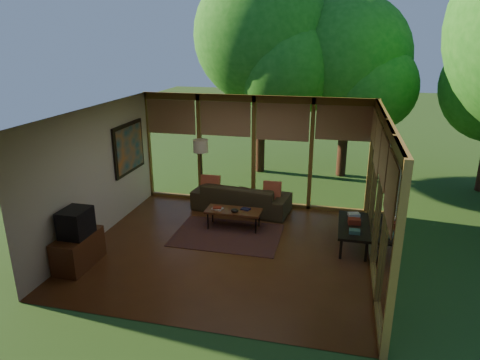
% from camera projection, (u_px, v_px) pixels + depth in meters
% --- Properties ---
extents(floor, '(5.50, 5.50, 0.00)m').
position_uv_depth(floor, '(228.00, 249.00, 8.45)').
color(floor, brown).
rests_on(floor, ground).
extents(ceiling, '(5.50, 5.50, 0.00)m').
position_uv_depth(ceiling, '(226.00, 113.00, 7.60)').
color(ceiling, white).
rests_on(ceiling, ground).
extents(wall_left, '(0.04, 5.00, 2.70)m').
position_uv_depth(wall_left, '(96.00, 174.00, 8.63)').
color(wall_left, beige).
rests_on(wall_left, ground).
extents(wall_front, '(5.50, 0.04, 2.70)m').
position_uv_depth(wall_front, '(179.00, 243.00, 5.72)').
color(wall_front, beige).
rests_on(wall_front, ground).
extents(window_wall_back, '(5.50, 0.12, 2.70)m').
position_uv_depth(window_wall_back, '(254.00, 152.00, 10.33)').
color(window_wall_back, brown).
rests_on(window_wall_back, ground).
extents(window_wall_right, '(0.12, 5.00, 2.70)m').
position_uv_depth(window_wall_right, '(380.00, 196.00, 7.42)').
color(window_wall_right, brown).
rests_on(window_wall_right, ground).
extents(tree_nw, '(3.93, 3.93, 5.99)m').
position_uv_depth(tree_nw, '(262.00, 36.00, 12.21)').
color(tree_nw, '#391F14').
rests_on(tree_nw, ground).
extents(tree_ne, '(3.42, 3.42, 5.14)m').
position_uv_depth(tree_ne, '(349.00, 58.00, 11.99)').
color(tree_ne, '#391F14').
rests_on(tree_ne, ground).
extents(rug, '(2.22, 1.57, 0.01)m').
position_uv_depth(rug, '(227.00, 235.00, 9.02)').
color(rug, brown).
rests_on(rug, floor).
extents(sofa, '(2.39, 1.17, 0.67)m').
position_uv_depth(sofa, '(241.00, 197.00, 10.23)').
color(sofa, '#382F1C').
rests_on(sofa, floor).
extents(pillow_left, '(0.45, 0.24, 0.47)m').
position_uv_depth(pillow_left, '(210.00, 185.00, 10.26)').
color(pillow_left, maroon).
rests_on(pillow_left, sofa).
extents(pillow_right, '(0.41, 0.22, 0.43)m').
position_uv_depth(pillow_right, '(272.00, 190.00, 9.94)').
color(pillow_right, maroon).
rests_on(pillow_right, sofa).
extents(ct_book_lower, '(0.25, 0.21, 0.03)m').
position_uv_depth(ct_book_lower, '(217.00, 209.00, 9.27)').
color(ct_book_lower, beige).
rests_on(ct_book_lower, coffee_table).
extents(ct_book_upper, '(0.20, 0.16, 0.03)m').
position_uv_depth(ct_book_upper, '(217.00, 207.00, 9.26)').
color(ct_book_upper, maroon).
rests_on(ct_book_upper, coffee_table).
extents(ct_book_side, '(0.22, 0.19, 0.03)m').
position_uv_depth(ct_book_side, '(246.00, 209.00, 9.25)').
color(ct_book_side, black).
rests_on(ct_book_side, coffee_table).
extents(ct_bowl, '(0.16, 0.16, 0.07)m').
position_uv_depth(ct_bowl, '(235.00, 210.00, 9.13)').
color(ct_bowl, black).
rests_on(ct_bowl, coffee_table).
extents(media_cabinet, '(0.50, 1.00, 0.60)m').
position_uv_depth(media_cabinet, '(78.00, 250.00, 7.75)').
color(media_cabinet, '#5A2F18').
rests_on(media_cabinet, floor).
extents(television, '(0.45, 0.55, 0.50)m').
position_uv_depth(television, '(76.00, 223.00, 7.57)').
color(television, black).
rests_on(television, media_cabinet).
extents(console_book_a, '(0.20, 0.15, 0.07)m').
position_uv_depth(console_book_a, '(355.00, 231.00, 8.06)').
color(console_book_a, '#38635A').
rests_on(console_book_a, side_console).
extents(console_book_b, '(0.25, 0.19, 0.11)m').
position_uv_depth(console_book_b, '(354.00, 221.00, 8.47)').
color(console_book_b, maroon).
rests_on(console_book_b, side_console).
extents(console_book_c, '(0.26, 0.22, 0.06)m').
position_uv_depth(console_book_c, '(354.00, 215.00, 8.84)').
color(console_book_c, beige).
rests_on(console_book_c, side_console).
extents(floor_lamp, '(0.36, 0.36, 1.65)m').
position_uv_depth(floor_lamp, '(201.00, 150.00, 10.27)').
color(floor_lamp, black).
rests_on(floor_lamp, floor).
extents(coffee_table, '(1.20, 0.50, 0.43)m').
position_uv_depth(coffee_table, '(234.00, 211.00, 9.25)').
color(coffee_table, '#5A2F18').
rests_on(coffee_table, floor).
extents(side_console, '(0.60, 1.40, 0.46)m').
position_uv_depth(side_console, '(354.00, 227.00, 8.45)').
color(side_console, black).
rests_on(side_console, floor).
extents(wall_painting, '(0.06, 1.35, 1.15)m').
position_uv_depth(wall_painting, '(129.00, 148.00, 9.85)').
color(wall_painting, black).
rests_on(wall_painting, wall_left).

